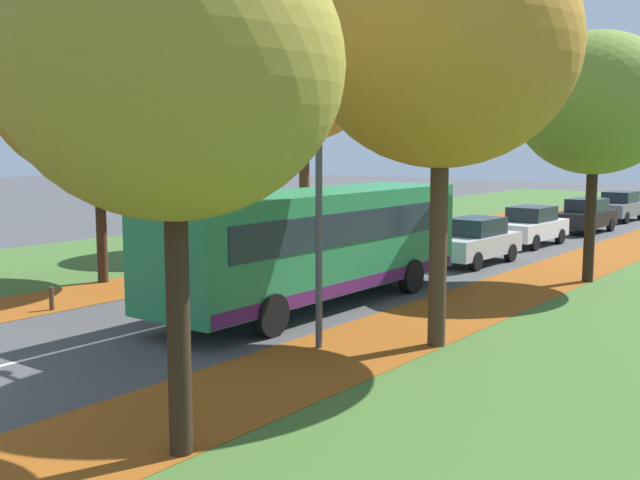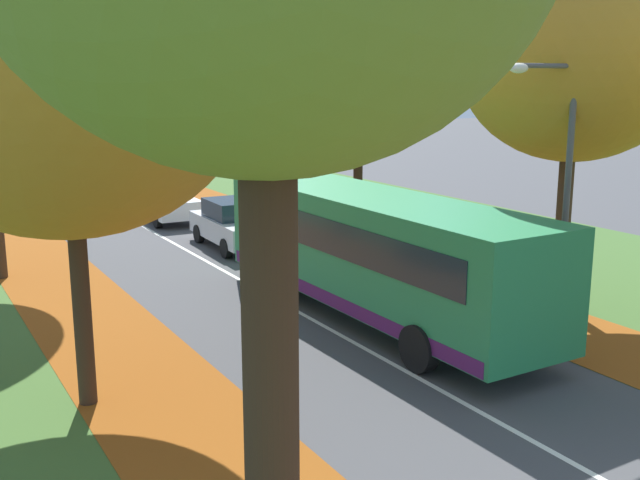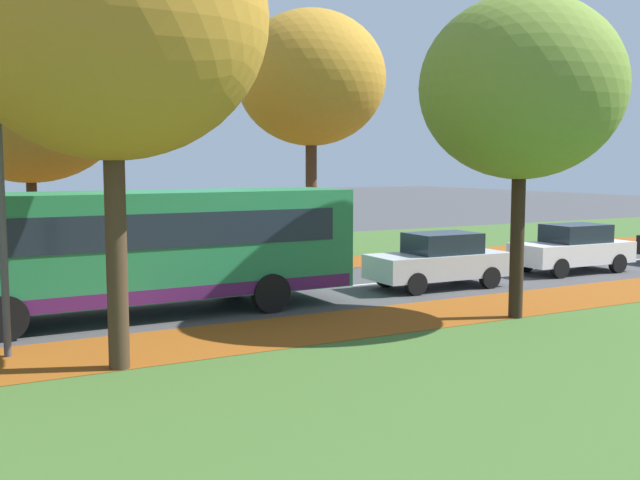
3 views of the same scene
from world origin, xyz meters
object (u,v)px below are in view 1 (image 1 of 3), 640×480
Objects in this scene: tree_right_mid at (595,104)px; car_white_following at (530,226)px; tree_left_near at (96,87)px; bus at (316,240)px; tree_left_mid at (304,79)px; bollard_fourth at (51,299)px; streetlamp_right at (306,166)px; car_silver_lead at (474,241)px; car_black_third_in_line at (586,216)px; car_grey_fourth_in_line at (619,206)px; tree_right_near at (442,46)px; tree_right_nearest at (172,66)px.

car_white_following is (-4.67, 6.97, -4.57)m from tree_right_mid.
tree_left_near is 8.37m from bus.
tree_left_mid is at bearing 90.81° from tree_left_near.
streetlamp_right reaches higher than bollard_fourth.
streetlamp_right is at bearing 10.49° from bollard_fourth.
tree_right_mid is (11.80, -0.82, -1.41)m from tree_left_mid.
tree_left_near is 1.45× the size of streetlamp_right.
tree_right_mid is 1.25× the size of streetlamp_right.
bollard_fourth is 14.36m from car_silver_lead.
car_black_third_in_line is 1.00× the size of car_grey_fourth_in_line.
tree_left_near is 0.93× the size of tree_left_mid.
tree_right_mid reaches higher than car_black_third_in_line.
tree_left_mid reaches higher than car_white_following.
tree_right_near is 17.76m from car_white_following.
streetlamp_right is at bearing -84.84° from car_black_third_in_line.
streetlamp_right is at bearing -85.32° from car_grey_fourth_in_line.
tree_right_mid is at bearing 89.55° from tree_right_near.
bus is at bearing 125.13° from streetlamp_right.
tree_right_nearest is 24.14m from car_white_following.
car_white_following is 6.09m from car_black_third_in_line.
car_white_following is (-2.45, 17.96, -2.92)m from streetlamp_right.
bollard_fourth is 0.10× the size of streetlamp_right.
car_grey_fourth_in_line is (-0.40, 18.62, 0.00)m from car_silver_lead.
streetlamp_right reaches higher than car_white_following.
tree_right_near reaches higher than car_black_third_in_line.
tree_left_near reaches higher than car_silver_lead.
tree_left_near reaches higher than tree_right_near.
car_silver_lead is at bearing 69.26° from bollard_fourth.
car_grey_fourth_in_line is (-4.63, 36.05, -4.33)m from tree_right_nearest.
bollard_fourth is (2.38, -13.15, -6.49)m from tree_left_mid.
bus is at bearing 117.14° from tree_right_nearest.
tree_right_near reaches higher than tree_right_nearest.
car_black_third_in_line is (-0.06, 11.96, 0.00)m from car_silver_lead.
tree_right_mid is 6.39m from car_silver_lead.
tree_left_mid is 1.24× the size of tree_right_mid.
tree_right_mid reaches higher than car_grey_fourth_in_line.
tree_left_mid is 1.55× the size of streetlamp_right.
streetlamp_right reaches higher than car_silver_lead.
tree_left_near is 0.83× the size of bus.
streetlamp_right is 24.32m from car_black_third_in_line.
car_black_third_in_line is (0.28, 6.08, 0.00)m from car_white_following.
tree_left_mid is 20.83m from tree_right_nearest.
tree_left_mid is 2.19× the size of car_white_following.
tree_left_mid is 0.89× the size of bus.
tree_right_mid reaches higher than streetlamp_right.
tree_left_near is 30.09m from car_grey_fourth_in_line.
tree_right_near is 2.02× the size of car_silver_lead.
tree_right_nearest is 1.19× the size of streetlamp_right.
car_black_third_in_line is at bearing 90.27° from car_silver_lead.
bollard_fourth is at bearing -98.32° from car_grey_fourth_in_line.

